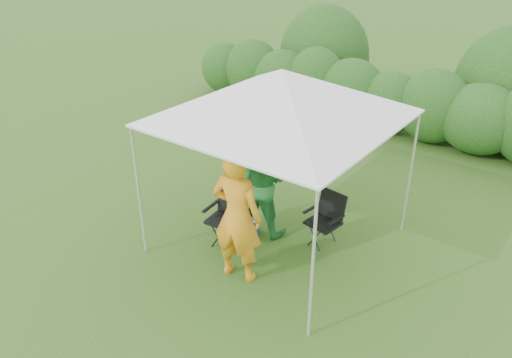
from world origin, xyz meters
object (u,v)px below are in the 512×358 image
Objects in this scene: chair_left at (229,211)px; man at (237,217)px; woman at (262,182)px; cooler at (246,224)px; canopy at (281,95)px; chair_right at (327,215)px.

chair_left is 1.05m from man.
man is (0.69, -0.64, 0.47)m from chair_left.
cooler is (-0.13, -0.25, -0.72)m from woman.
canopy is 3.27× the size of chair_left.
woman reaches higher than chair_left.
woman is (-0.45, 1.19, -0.11)m from man.
man is 3.91× the size of cooler.
woman is (-0.40, 0.10, -1.56)m from canopy.
canopy is 2.35m from cooler.
chair_right is at bearing -170.96° from woman.
canopy is 1.54× the size of man.
chair_right is 0.43× the size of man.
canopy reaches higher than chair_right.
man is at bearing -48.95° from chair_left.
chair_right is at bearing 28.62° from chair_left.
woman is 0.77m from cooler.
chair_right is 1.68× the size of cooler.
man is 1.38m from cooler.
woman is at bearing -153.48° from chair_right.
canopy is 1.62m from woman.
woman is at bearing 59.47° from chair_left.
man is 1.28m from woman.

